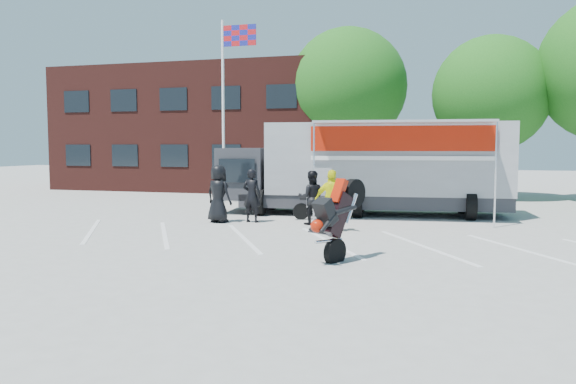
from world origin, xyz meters
The scene contains 13 objects.
ground centered at (0.00, 0.00, 0.00)m, with size 100.00×100.00×0.00m, color #A4A49F.
parking_bay_lines centered at (0.00, 1.00, 0.01)m, with size 18.00×5.00×0.01m, color white.
office_building centered at (-10.00, 18.00, 3.50)m, with size 18.00×8.00×7.00m, color #471B17.
flagpole centered at (-6.24, 10.00, 5.05)m, with size 1.61×0.12×8.00m.
tree_left centered at (-2.00, 16.00, 5.57)m, with size 6.12×6.12×8.64m.
tree_mid centered at (5.00, 15.00, 4.94)m, with size 5.44×5.44×7.68m.
transporter_truck centered at (0.47, 7.31, 0.00)m, with size 10.49×5.06×3.34m, color #9B9EA4, non-canonical shape.
parked_motorcycle centered at (-1.03, 5.35, 0.00)m, with size 0.64×1.91×1.00m, color #B5B5BA, non-canonical shape.
stunt_bike_rider centered at (1.11, -0.96, 0.00)m, with size 0.80×1.69×1.99m, color black, non-canonical shape.
spectator_leather_a centered at (-4.10, 3.74, 0.95)m, with size 0.93×0.60×1.89m, color black.
spectator_leather_b centered at (-3.05, 4.07, 0.88)m, with size 0.64×0.42×1.77m, color black.
spectator_leather_c centered at (-1.05, 4.09, 0.86)m, with size 0.84×0.65×1.73m, color black.
spectator_hivis centered at (-0.10, 2.79, 0.91)m, with size 1.07×0.44×1.82m, color #F3F20C.
Camera 1 is at (3.16, -13.25, 2.50)m, focal length 35.00 mm.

